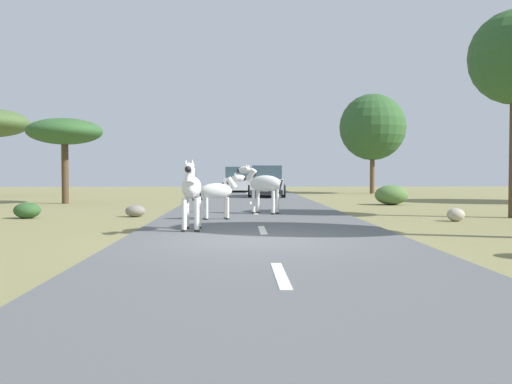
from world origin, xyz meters
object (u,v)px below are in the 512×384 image
tree_2 (65,132)px  rock_3 (135,211)px  zebra_2 (219,191)px  car_1 (238,180)px  tree_3 (373,127)px  zebra_0 (191,189)px  zebra_1 (263,184)px  rock_2 (456,215)px  bush_2 (391,195)px  car_0 (267,182)px  bush_1 (27,210)px

tree_2 → rock_3: size_ratio=6.09×
zebra_2 → rock_3: 3.25m
car_1 → rock_3: size_ratio=6.94×
tree_3 → zebra_0: bearing=-112.1°
rock_3 → zebra_2: bearing=-30.9°
zebra_1 → zebra_2: 2.65m
zebra_2 → rock_2: zebra_2 is taller
bush_2 → rock_3: 11.90m
car_1 → tree_3: size_ratio=0.66×
zebra_0 → rock_2: (7.42, 2.94, -0.85)m
zebra_0 → rock_3: (-2.19, 4.89, -0.85)m
car_1 → tree_2: 16.43m
car_0 → bush_1: (-8.14, -14.61, -0.60)m
zebra_0 → bush_2: (7.77, 11.39, -0.61)m
zebra_0 → zebra_2: zebra_0 is taller
zebra_1 → car_1: 21.56m
bush_1 → rock_3: bush_1 is taller
tree_3 → rock_3: tree_3 is taller
zebra_0 → bush_2: zebra_0 is taller
car_1 → bush_1: (-6.47, -22.66, -0.60)m
zebra_2 → car_1: 23.80m
car_1 → zebra_1: bearing=-86.0°
bush_2 → rock_2: bearing=-92.4°
tree_2 → rock_2: 17.52m
zebra_1 → tree_2: size_ratio=0.43×
car_0 → zebra_0: bearing=85.2°
bush_1 → bush_2: bearing=27.9°
bush_2 → rock_2: size_ratio=2.82×
tree_3 → bush_1: (-15.42, -20.21, -4.16)m
tree_2 → bush_2: bearing=-5.5°
car_0 → bush_2: (5.06, -7.62, -0.42)m
zebra_2 → tree_2: 12.23m
zebra_1 → bush_2: bearing=-13.2°
bush_1 → rock_3: size_ratio=1.29×
car_0 → rock_2: car_0 is taller
car_1 → rock_2: (6.37, -24.12, -0.66)m
car_0 → tree_3: (7.28, 5.60, 3.56)m
rock_2 → tree_2: bearing=145.2°
tree_2 → rock_2: tree_2 is taller
zebra_1 → car_0: car_0 is taller
car_0 → rock_2: 16.76m
tree_3 → bush_1: bearing=-127.3°
car_0 → car_1: bearing=-75.0°
zebra_0 → rock_2: size_ratio=3.45×
car_0 → bush_2: size_ratio=3.07×
zebra_0 → bush_1: 7.03m
rock_2 → tree_3: bearing=83.2°
zebra_0 → zebra_2: bearing=-100.0°
car_0 → tree_3: tree_3 is taller
tree_2 → rock_3: bearing=-60.0°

